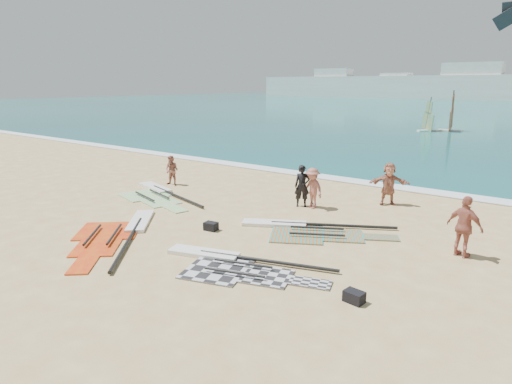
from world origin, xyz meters
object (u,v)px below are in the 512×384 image
Objects in this scene: rig_orange at (304,229)px; beachgoer_mid at (312,188)px; beachgoer_left at (172,170)px; rig_grey at (230,264)px; gear_bag_near at (211,226)px; gear_bag_far at (354,297)px; beachgoer_right at (389,184)px; rig_red at (120,232)px; person_wetsuit at (302,186)px; rig_green at (157,194)px; beachgoer_back at (465,227)px.

beachgoer_mid is (-1.25, 2.81, 0.84)m from rig_orange.
rig_grey is at bearing -48.68° from beachgoer_left.
gear_bag_near reaches higher than rig_orange.
gear_bag_far reaches higher than rig_grey.
beachgoer_right is at bearing 105.04° from gear_bag_far.
rig_red is 11.53× the size of gear_bag_far.
gear_bag_far is 8.64m from person_wetsuit.
rig_orange is 11.99× the size of gear_bag_near.
rig_green is 8.51m from rig_orange.
beachgoer_mid is at bearing 34.77° from rig_green.
rig_orange is 3.36m from person_wetsuit.
beachgoer_back is (13.74, 0.54, 0.93)m from rig_green.
rig_green is at bearing 165.97° from person_wetsuit.
gear_bag_far reaches higher than rig_red.
beachgoer_right is at bearing 64.59° from beachgoer_mid.
gear_bag_near is 6.80m from gear_bag_far.
gear_bag_far is at bearing -103.92° from beachgoer_right.
rig_orange is 11.84× the size of gear_bag_far.
beachgoer_right is (-4.01, 4.53, -0.03)m from beachgoer_back.
gear_bag_near is 0.26× the size of person_wetsuit.
gear_bag_far reaches higher than rig_orange.
rig_green is at bearing 174.65° from rig_red.
beachgoer_mid is at bearing 109.40° from rig_red.
rig_red is 11.68m from beachgoer_back.
gear_bag_far is 8.39m from beachgoer_mid.
beachgoer_left is at bearing 147.49° from gear_bag_near.
rig_grey is 6.98m from beachgoer_mid.
person_wetsuit is at bearing 85.41° from rig_grey.
beachgoer_right is at bearing 7.33° from person_wetsuit.
gear_bag_near is 0.27× the size of beachgoer_mid.
person_wetsuit is 0.97× the size of beachgoer_right.
beachgoer_right is (1.45, 9.39, 0.90)m from rig_grey.
person_wetsuit is 3.93m from beachgoer_right.
rig_green is 1.06× the size of rig_red.
beachgoer_mid is (4.00, 7.06, 0.84)m from rig_red.
rig_green is at bearing -142.08° from beachgoer_mid.
rig_orange is 5.38m from beachgoer_back.
rig_red is 11.61m from beachgoer_right.
person_wetsuit is (-1.73, 2.75, 0.88)m from rig_orange.
beachgoer_left reaches higher than gear_bag_near.
rig_green is at bearing 20.87° from beachgoer_back.
rig_red is at bearing -169.30° from rig_orange.
person_wetsuit is 0.94× the size of beachgoer_back.
beachgoer_back is at bearing -49.54° from person_wetsuit.
rig_red is at bearing -100.78° from beachgoer_mid.
rig_grey is 0.96× the size of rig_orange.
rig_red is at bearing -150.72° from person_wetsuit.
gear_bag_far is (6.53, -1.90, -0.01)m from gear_bag_near.
beachgoer_back is (6.96, -1.93, 0.06)m from person_wetsuit.
beachgoer_left is 11.12m from beachgoer_right.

